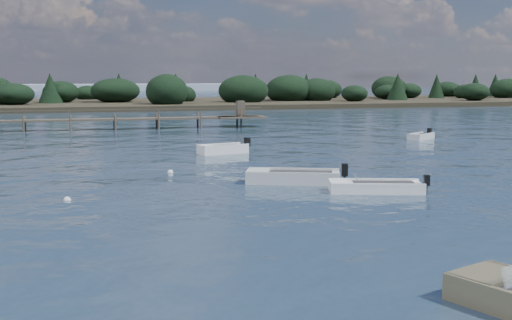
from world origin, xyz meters
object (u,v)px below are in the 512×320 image
object	(u,v)px
tender_far_white	(223,151)
dinghy_mid_white_a	(375,189)
dinghy_mid_grey	(293,179)
tender_far_grey_b	(421,138)

from	to	relation	value
tender_far_white	dinghy_mid_white_a	size ratio (longest dim) A/B	0.84
dinghy_mid_grey	tender_far_grey_b	xyz separation A→B (m)	(17.47, 17.87, -0.02)
tender_far_white	dinghy_mid_grey	bearing A→B (deg)	-87.13
tender_far_white	tender_far_grey_b	bearing A→B (deg)	15.60
dinghy_mid_grey	dinghy_mid_white_a	world-z (taller)	dinghy_mid_grey
dinghy_mid_grey	dinghy_mid_white_a	distance (m)	4.42
tender_far_white	dinghy_mid_white_a	world-z (taller)	tender_far_white
dinghy_mid_white_a	dinghy_mid_grey	bearing A→B (deg)	129.32
tender_far_grey_b	tender_far_white	bearing A→B (deg)	-164.40
tender_far_grey_b	tender_far_white	distance (m)	18.81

